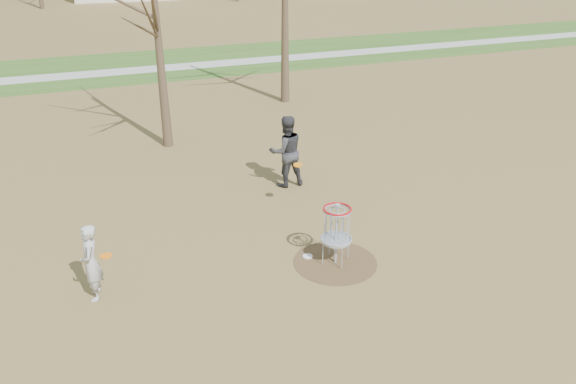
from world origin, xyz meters
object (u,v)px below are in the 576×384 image
(player_standing, at_px, (91,263))
(disc_grounded, at_px, (308,256))
(player_throwing, at_px, (286,151))
(disc_golf_basket, at_px, (337,225))

(player_standing, height_order, disc_grounded, player_standing)
(player_throwing, xyz_separation_m, disc_grounded, (-0.96, -3.75, -0.98))
(player_throwing, bearing_deg, disc_golf_basket, 83.85)
(disc_grounded, bearing_deg, player_standing, 177.81)
(player_standing, relative_size, disc_grounded, 7.06)
(disc_grounded, relative_size, disc_golf_basket, 0.16)
(player_throwing, bearing_deg, player_standing, 34.31)
(player_standing, height_order, disc_golf_basket, player_standing)
(player_throwing, bearing_deg, disc_grounded, 76.22)
(player_throwing, distance_m, disc_grounded, 3.99)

